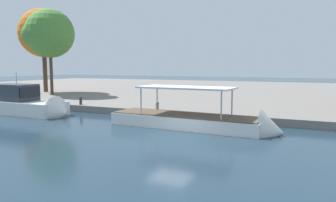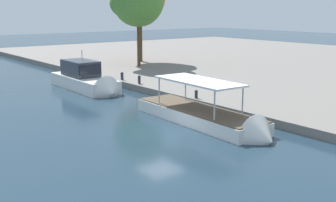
{
  "view_description": "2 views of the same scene",
  "coord_description": "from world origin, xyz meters",
  "px_view_note": "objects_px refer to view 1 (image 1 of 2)",
  "views": [
    {
      "loc": [
        7.97,
        -17.47,
        4.35
      ],
      "look_at": [
        -1.18,
        2.14,
        1.99
      ],
      "focal_mm": 34.37,
      "sensor_mm": 36.0,
      "label": 1
    },
    {
      "loc": [
        21.42,
        -15.81,
        7.63
      ],
      "look_at": [
        -2.28,
        2.37,
        1.31
      ],
      "focal_mm": 46.95,
      "sensor_mm": 36.0,
      "label": 2
    }
  ],
  "objects_px": {
    "mooring_bollard_1": "(157,106)",
    "mooring_bollard_2": "(57,99)",
    "tour_boat_1": "(200,123)",
    "motor_yacht_0": "(24,106)",
    "tree_0": "(49,34)",
    "tree_2": "(44,33)",
    "mooring_bollard_0": "(81,100)"
  },
  "relations": [
    {
      "from": "mooring_bollard_1",
      "to": "mooring_bollard_2",
      "type": "relative_size",
      "value": 0.87
    },
    {
      "from": "tour_boat_1",
      "to": "motor_yacht_0",
      "type": "bearing_deg",
      "value": -176.46
    },
    {
      "from": "tree_0",
      "to": "tree_2",
      "type": "relative_size",
      "value": 0.93
    },
    {
      "from": "tour_boat_1",
      "to": "tree_2",
      "type": "xyz_separation_m",
      "value": [
        -28.71,
        14.1,
        8.72
      ]
    },
    {
      "from": "mooring_bollard_2",
      "to": "motor_yacht_0",
      "type": "bearing_deg",
      "value": -93.57
    },
    {
      "from": "motor_yacht_0",
      "to": "mooring_bollard_1",
      "type": "height_order",
      "value": "motor_yacht_0"
    },
    {
      "from": "tour_boat_1",
      "to": "mooring_bollard_2",
      "type": "bearing_deg",
      "value": 170.48
    },
    {
      "from": "motor_yacht_0",
      "to": "tour_boat_1",
      "type": "relative_size",
      "value": 0.85
    },
    {
      "from": "mooring_bollard_1",
      "to": "mooring_bollard_2",
      "type": "height_order",
      "value": "mooring_bollard_2"
    },
    {
      "from": "motor_yacht_0",
      "to": "mooring_bollard_0",
      "type": "distance_m",
      "value": 5.06
    },
    {
      "from": "mooring_bollard_1",
      "to": "tree_0",
      "type": "height_order",
      "value": "tree_0"
    },
    {
      "from": "tour_boat_1",
      "to": "tree_0",
      "type": "xyz_separation_m",
      "value": [
        -24.28,
        10.65,
        8.04
      ]
    },
    {
      "from": "motor_yacht_0",
      "to": "mooring_bollard_2",
      "type": "xyz_separation_m",
      "value": [
        0.24,
        3.81,
        0.26
      ]
    },
    {
      "from": "mooring_bollard_2",
      "to": "tree_0",
      "type": "bearing_deg",
      "value": 137.31
    },
    {
      "from": "mooring_bollard_0",
      "to": "tree_0",
      "type": "distance_m",
      "value": 14.95
    },
    {
      "from": "mooring_bollard_1",
      "to": "tree_2",
      "type": "distance_m",
      "value": 27.3
    },
    {
      "from": "mooring_bollard_0",
      "to": "mooring_bollard_2",
      "type": "height_order",
      "value": "mooring_bollard_0"
    },
    {
      "from": "tour_boat_1",
      "to": "mooring_bollard_1",
      "type": "bearing_deg",
      "value": 149.12
    },
    {
      "from": "mooring_bollard_2",
      "to": "tree_2",
      "type": "relative_size",
      "value": 0.07
    },
    {
      "from": "mooring_bollard_0",
      "to": "tree_0",
      "type": "xyz_separation_m",
      "value": [
        -10.86,
        7.18,
        7.35
      ]
    },
    {
      "from": "motor_yacht_0",
      "to": "tree_2",
      "type": "distance_m",
      "value": 20.53
    },
    {
      "from": "motor_yacht_0",
      "to": "tree_0",
      "type": "relative_size",
      "value": 0.94
    },
    {
      "from": "tour_boat_1",
      "to": "tree_0",
      "type": "relative_size",
      "value": 1.11
    },
    {
      "from": "mooring_bollard_0",
      "to": "mooring_bollard_2",
      "type": "relative_size",
      "value": 1.04
    },
    {
      "from": "mooring_bollard_0",
      "to": "mooring_bollard_1",
      "type": "height_order",
      "value": "mooring_bollard_0"
    },
    {
      "from": "motor_yacht_0",
      "to": "mooring_bollard_0",
      "type": "xyz_separation_m",
      "value": [
        3.3,
        3.83,
        0.28
      ]
    },
    {
      "from": "motor_yacht_0",
      "to": "tree_2",
      "type": "height_order",
      "value": "tree_2"
    },
    {
      "from": "mooring_bollard_0",
      "to": "tree_0",
      "type": "relative_size",
      "value": 0.08
    },
    {
      "from": "tree_2",
      "to": "mooring_bollard_2",
      "type": "bearing_deg",
      "value": -41.04
    },
    {
      "from": "tree_0",
      "to": "mooring_bollard_1",
      "type": "bearing_deg",
      "value": -20.94
    },
    {
      "from": "tree_2",
      "to": "mooring_bollard_1",
      "type": "bearing_deg",
      "value": -24.54
    },
    {
      "from": "motor_yacht_0",
      "to": "mooring_bollard_2",
      "type": "height_order",
      "value": "motor_yacht_0"
    }
  ]
}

